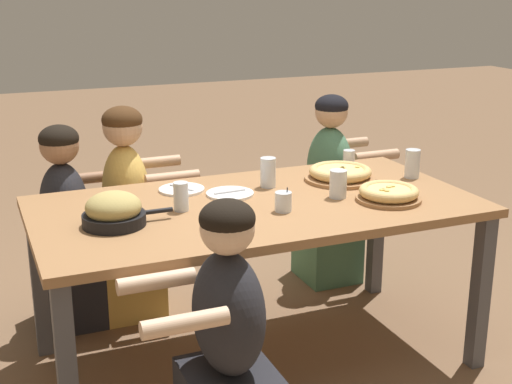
# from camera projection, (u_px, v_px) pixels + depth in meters

# --- Properties ---
(ground_plane) EXTENTS (18.00, 18.00, 0.00)m
(ground_plane) POSITION_uv_depth(u_px,v_px,m) (256.00, 358.00, 3.45)
(ground_plane) COLOR brown
(ground_plane) RESTS_ON ground
(dining_table) EXTENTS (1.99, 1.02, 0.79)m
(dining_table) POSITION_uv_depth(u_px,v_px,m) (256.00, 219.00, 3.24)
(dining_table) COLOR #996B42
(dining_table) RESTS_ON ground
(pizza_board_main) EXTENTS (0.30, 0.30, 0.07)m
(pizza_board_main) POSITION_uv_depth(u_px,v_px,m) (389.00, 194.00, 3.23)
(pizza_board_main) COLOR #996B42
(pizza_board_main) RESTS_ON dining_table
(pizza_board_second) EXTENTS (0.36, 0.36, 0.07)m
(pizza_board_second) POSITION_uv_depth(u_px,v_px,m) (340.00, 174.00, 3.56)
(pizza_board_second) COLOR #996B42
(pizza_board_second) RESTS_ON dining_table
(skillet_bowl) EXTENTS (0.38, 0.26, 0.14)m
(skillet_bowl) POSITION_uv_depth(u_px,v_px,m) (114.00, 211.00, 2.90)
(skillet_bowl) COLOR black
(skillet_bowl) RESTS_ON dining_table
(empty_plate_a) EXTENTS (0.22, 0.22, 0.02)m
(empty_plate_a) POSITION_uv_depth(u_px,v_px,m) (182.00, 189.00, 3.39)
(empty_plate_a) COLOR white
(empty_plate_a) RESTS_ON dining_table
(empty_plate_b) EXTENTS (0.22, 0.22, 0.02)m
(empty_plate_b) POSITION_uv_depth(u_px,v_px,m) (226.00, 217.00, 3.00)
(empty_plate_b) COLOR white
(empty_plate_b) RESTS_ON dining_table
(empty_plate_c) EXTENTS (0.22, 0.22, 0.02)m
(empty_plate_c) POSITION_uv_depth(u_px,v_px,m) (230.00, 194.00, 3.33)
(empty_plate_c) COLOR white
(empty_plate_c) RESTS_ON dining_table
(cocktail_glass_blue) EXTENTS (0.07, 0.07, 0.11)m
(cocktail_glass_blue) POSITION_uv_depth(u_px,v_px,m) (283.00, 203.00, 3.09)
(cocktail_glass_blue) COLOR silver
(cocktail_glass_blue) RESTS_ON dining_table
(drinking_glass_a) EXTENTS (0.07, 0.07, 0.13)m
(drinking_glass_a) POSITION_uv_depth(u_px,v_px,m) (181.00, 198.00, 3.09)
(drinking_glass_a) COLOR silver
(drinking_glass_a) RESTS_ON dining_table
(drinking_glass_b) EXTENTS (0.08, 0.08, 0.14)m
(drinking_glass_b) POSITION_uv_depth(u_px,v_px,m) (268.00, 172.00, 3.44)
(drinking_glass_b) COLOR silver
(drinking_glass_b) RESTS_ON dining_table
(drinking_glass_c) EXTENTS (0.07, 0.07, 0.15)m
(drinking_glass_c) POSITION_uv_depth(u_px,v_px,m) (412.00, 165.00, 3.60)
(drinking_glass_c) COLOR silver
(drinking_glass_c) RESTS_ON dining_table
(drinking_glass_d) EXTENTS (0.08, 0.08, 0.13)m
(drinking_glass_d) POSITION_uv_depth(u_px,v_px,m) (338.00, 185.00, 3.28)
(drinking_glass_d) COLOR silver
(drinking_glass_d) RESTS_ON dining_table
(drinking_glass_e) EXTENTS (0.06, 0.06, 0.10)m
(drinking_glass_e) POSITION_uv_depth(u_px,v_px,m) (349.00, 161.00, 3.77)
(drinking_glass_e) COLOR silver
(drinking_glass_e) RESTS_ON dining_table
(diner_near_midleft) EXTENTS (0.51, 0.40, 1.07)m
(diner_near_midleft) POSITION_uv_depth(u_px,v_px,m) (228.00, 357.00, 2.51)
(diner_near_midleft) COLOR #232328
(diner_near_midleft) RESTS_ON ground
(diner_far_right) EXTENTS (0.51, 0.40, 1.13)m
(diner_far_right) POSITION_uv_depth(u_px,v_px,m) (329.00, 197.00, 4.23)
(diner_far_right) COLOR #477556
(diner_far_right) RESTS_ON ground
(diner_far_left) EXTENTS (0.51, 0.40, 1.07)m
(diner_far_left) POSITION_uv_depth(u_px,v_px,m) (67.00, 235.00, 3.67)
(diner_far_left) COLOR #232328
(diner_far_left) RESTS_ON ground
(diner_far_midleft) EXTENTS (0.51, 0.40, 1.14)m
(diner_far_midleft) POSITION_uv_depth(u_px,v_px,m) (128.00, 220.00, 3.78)
(diner_far_midleft) COLOR gold
(diner_far_midleft) RESTS_ON ground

